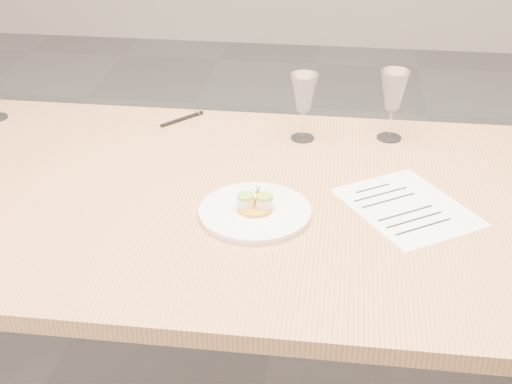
# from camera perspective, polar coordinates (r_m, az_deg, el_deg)

# --- Properties ---
(dining_table) EXTENTS (2.40, 1.00, 0.75)m
(dining_table) POSITION_cam_1_polar(r_m,az_deg,el_deg) (1.74, 0.27, -2.28)
(dining_table) COLOR tan
(dining_table) RESTS_ON ground
(dinner_plate) EXTENTS (0.26, 0.26, 0.07)m
(dinner_plate) POSITION_cam_1_polar(r_m,az_deg,el_deg) (1.62, -0.08, -1.53)
(dinner_plate) COLOR white
(dinner_plate) RESTS_ON dining_table
(recipe_sheet) EXTENTS (0.37, 0.39, 0.00)m
(recipe_sheet) POSITION_cam_1_polar(r_m,az_deg,el_deg) (1.70, 12.00, -1.18)
(recipe_sheet) COLOR white
(recipe_sheet) RESTS_ON dining_table
(ballpoint_pen) EXTENTS (0.11, 0.12, 0.01)m
(ballpoint_pen) POSITION_cam_1_polar(r_m,az_deg,el_deg) (2.11, -5.92, 5.84)
(ballpoint_pen) COLOR black
(ballpoint_pen) RESTS_ON dining_table
(wine_glass_1) EXTENTS (0.08, 0.08, 0.19)m
(wine_glass_1) POSITION_cam_1_polar(r_m,az_deg,el_deg) (1.94, 3.86, 7.80)
(wine_glass_1) COLOR white
(wine_glass_1) RESTS_ON dining_table
(wine_glass_2) EXTENTS (0.08, 0.08, 0.20)m
(wine_glass_2) POSITION_cam_1_polar(r_m,az_deg,el_deg) (1.97, 10.95, 7.86)
(wine_glass_2) COLOR white
(wine_glass_2) RESTS_ON dining_table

